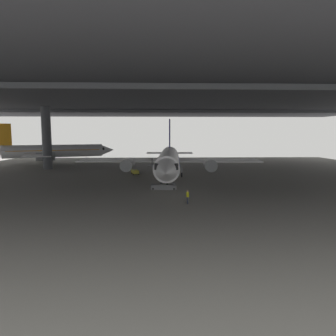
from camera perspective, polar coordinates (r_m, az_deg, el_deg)
The scene contains 8 objects.
ground_plane at distance 48.41m, azimuth 0.06°, elevation -3.25°, with size 110.00×110.00×0.00m, color gray.
hangar_structure at distance 61.80m, azimuth -0.52°, elevation 12.79°, with size 121.00×99.00×15.57m.
airplane_main at distance 54.40m, azimuth 0.11°, elevation 1.50°, with size 35.17×36.43×11.41m.
boarding_stairs at distance 44.76m, azimuth -0.91°, elevation -3.12°, with size 4.26×1.72×4.65m.
crew_worker_near_nose at distance 35.48m, azimuth 3.77°, elevation -5.37°, with size 0.29×0.54×1.66m.
crew_worker_by_stairs at distance 47.35m, azimuth -1.29°, elevation -2.34°, with size 0.55×0.26×1.63m.
airplane_distant at distance 89.90m, azimuth -21.30°, elevation 3.03°, with size 33.40×33.19×10.89m.
baggage_tug at distance 60.98m, azimuth -6.33°, elevation -0.73°, with size 1.82×2.45×0.90m.
Camera 1 is at (-1.72, -47.66, 8.34)m, focal length 31.83 mm.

